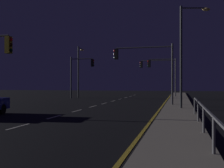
{
  "coord_description": "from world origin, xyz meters",
  "views": [
    {
      "loc": [
        7.08,
        -3.41,
        1.97
      ],
      "look_at": [
        0.22,
        27.37,
        1.87
      ],
      "focal_mm": 48.77,
      "sensor_mm": 36.0,
      "label": 1
    }
  ],
  "objects": [
    {
      "name": "traffic_light_near_right",
      "position": [
        4.29,
        39.43,
        3.9
      ],
      "size": [
        5.1,
        0.92,
        5.24
      ],
      "color": "#4C4C51",
      "rests_on": "sidewalk_right"
    },
    {
      "name": "lane_markings_center",
      "position": [
        0.0,
        21.0,
        0.01
      ],
      "size": [
        0.14,
        50.0,
        0.01
      ],
      "color": "silver",
      "rests_on": "ground"
    },
    {
      "name": "traffic_light_mid_left",
      "position": [
        -5.11,
        33.21,
        3.68
      ],
      "size": [
        3.17,
        0.34,
        5.28
      ],
      "color": "#2D3033",
      "rests_on": "ground"
    },
    {
      "name": "lane_edge_line",
      "position": [
        5.63,
        22.5,
        0.01
      ],
      "size": [
        0.14,
        53.0,
        0.01
      ],
      "color": "gold",
      "rests_on": "ground"
    },
    {
      "name": "street_lamp_across_street",
      "position": [
        -6.26,
        35.9,
        4.21
      ],
      "size": [
        0.56,
        2.31,
        6.9
      ],
      "color": "#2D3033",
      "rests_on": "ground"
    },
    {
      "name": "sidewalk_right",
      "position": [
        6.99,
        17.5,
        0.07
      ],
      "size": [
        2.22,
        77.0,
        0.14
      ],
      "primitive_type": "cube",
      "color": "#9E937F",
      "rests_on": "ground"
    },
    {
      "name": "traffic_light_mid_right",
      "position": [
        4.81,
        35.12,
        3.68
      ],
      "size": [
        3.18,
        0.63,
        5.07
      ],
      "color": "#4C4C51",
      "rests_on": "sidewalk_right"
    },
    {
      "name": "traffic_light_far_right",
      "position": [
        4.14,
        23.06,
        3.87
      ],
      "size": [
        5.27,
        0.65,
        5.19
      ],
      "color": "#38383D",
      "rests_on": "sidewalk_right"
    },
    {
      "name": "ground_plane",
      "position": [
        0.0,
        17.5,
        0.0
      ],
      "size": [
        112.0,
        112.0,
        0.0
      ],
      "primitive_type": "plane",
      "color": "black",
      "rests_on": "ground"
    },
    {
      "name": "barrier_fence",
      "position": [
        7.95,
        6.5,
        0.89
      ],
      "size": [
        0.09,
        17.1,
        0.98
      ],
      "color": "#59595E",
      "rests_on": "sidewalk_right"
    },
    {
      "name": "street_lamp_corner",
      "position": [
        7.52,
        19.47,
        4.64
      ],
      "size": [
        2.17,
        0.66,
        7.48
      ],
      "color": "#2D3033",
      "rests_on": "sidewalk_right"
    }
  ]
}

